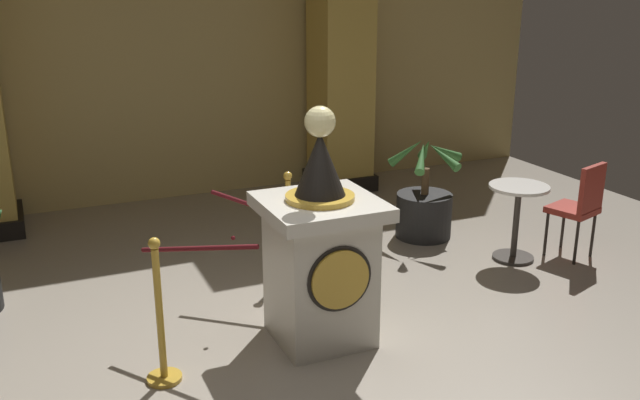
{
  "coord_description": "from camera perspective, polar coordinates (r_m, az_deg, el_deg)",
  "views": [
    {
      "loc": [
        -1.63,
        -3.96,
        2.61
      ],
      "look_at": [
        0.28,
        0.37,
        1.1
      ],
      "focal_mm": 38.71,
      "sensor_mm": 36.0,
      "label": 1
    }
  ],
  "objects": [
    {
      "name": "ground_plane",
      "position": [
        5.01,
        -1.22,
        -13.72
      ],
      "size": [
        10.6,
        10.6,
        0.0
      ],
      "primitive_type": "plane",
      "color": "#9E9384"
    },
    {
      "name": "back_wall",
      "position": [
        8.63,
        -13.23,
        13.77
      ],
      "size": [
        10.6,
        0.16,
        4.19
      ],
      "primitive_type": "cube",
      "color": "tan",
      "rests_on": "ground_plane"
    },
    {
      "name": "pedestal_clock",
      "position": [
        5.1,
        0.02,
        -4.48
      ],
      "size": [
        0.84,
        0.84,
        1.79
      ],
      "color": "beige",
      "rests_on": "ground_plane"
    },
    {
      "name": "stanchion_near",
      "position": [
        6.35,
        -2.6,
        -3.29
      ],
      "size": [
        0.24,
        0.24,
        0.99
      ],
      "color": "gold",
      "rests_on": "ground_plane"
    },
    {
      "name": "stanchion_far",
      "position": [
        4.82,
        -13.01,
        -10.6
      ],
      "size": [
        0.24,
        0.24,
        1.04
      ],
      "color": "gold",
      "rests_on": "ground_plane"
    },
    {
      "name": "velvet_rope",
      "position": [
        5.39,
        -7.22,
        -2.25
      ],
      "size": [
        1.41,
        1.41,
        0.22
      ],
      "color": "#591419"
    },
    {
      "name": "column_right",
      "position": [
        8.82,
        1.74,
        13.65
      ],
      "size": [
        0.79,
        0.79,
        4.02
      ],
      "color": "black",
      "rests_on": "ground_plane"
    },
    {
      "name": "potted_palm_right",
      "position": [
        7.38,
        8.61,
        -0.66
      ],
      "size": [
        0.76,
        0.78,
        1.1
      ],
      "color": "black",
      "rests_on": "ground_plane"
    },
    {
      "name": "cafe_table",
      "position": [
        6.91,
        15.97,
        -1.0
      ],
      "size": [
        0.57,
        0.57,
        0.75
      ],
      "color": "#332D28",
      "rests_on": "ground_plane"
    },
    {
      "name": "cafe_chair_red",
      "position": [
        7.1,
        20.74,
        -0.19
      ],
      "size": [
        0.5,
        0.5,
        0.96
      ],
      "color": "black",
      "rests_on": "ground_plane"
    }
  ]
}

